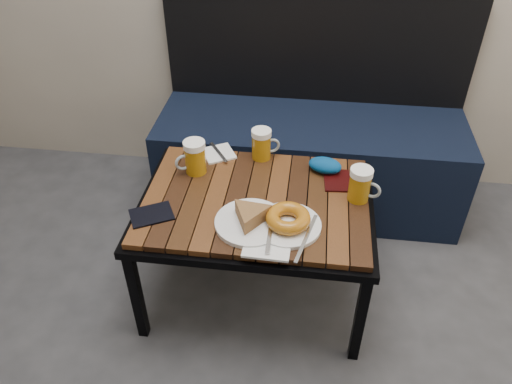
# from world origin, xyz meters

# --- Properties ---
(bench) EXTENTS (1.40, 0.50, 0.95)m
(bench) POSITION_xyz_m (0.27, 1.76, 0.27)
(bench) COLOR black
(bench) RESTS_ON ground
(cafe_table) EXTENTS (0.84, 0.62, 0.47)m
(cafe_table) POSITION_xyz_m (0.09, 1.13, 0.43)
(cafe_table) COLOR black
(cafe_table) RESTS_ON ground
(beer_mug_left) EXTENTS (0.13, 0.11, 0.13)m
(beer_mug_left) POSITION_xyz_m (-0.16, 1.26, 0.54)
(beer_mug_left) COLOR #A46E0D
(beer_mug_left) RESTS_ON cafe_table
(beer_mug_centre) EXTENTS (0.12, 0.09, 0.12)m
(beer_mug_centre) POSITION_xyz_m (0.08, 1.39, 0.53)
(beer_mug_centre) COLOR #A46E0D
(beer_mug_centre) RESTS_ON cafe_table
(beer_mug_right) EXTENTS (0.12, 0.09, 0.13)m
(beer_mug_right) POSITION_xyz_m (0.45, 1.17, 0.54)
(beer_mug_right) COLOR #A46E0D
(beer_mug_right) RESTS_ON cafe_table
(plate_pie) EXTENTS (0.24, 0.24, 0.07)m
(plate_pie) POSITION_xyz_m (0.09, 0.99, 0.50)
(plate_pie) COLOR white
(plate_pie) RESTS_ON cafe_table
(plate_bagel) EXTENTS (0.22, 0.29, 0.06)m
(plate_bagel) POSITION_xyz_m (0.21, 0.99, 0.50)
(plate_bagel) COLOR white
(plate_bagel) RESTS_ON cafe_table
(napkin_left) EXTENTS (0.16, 0.16, 0.01)m
(napkin_left) POSITION_xyz_m (-0.09, 1.39, 0.48)
(napkin_left) COLOR white
(napkin_left) RESTS_ON cafe_table
(napkin_right) EXTENTS (0.15, 0.13, 0.01)m
(napkin_right) POSITION_xyz_m (0.16, 0.89, 0.48)
(napkin_right) COLOR white
(napkin_right) RESTS_ON cafe_table
(passport_navy) EXTENTS (0.17, 0.16, 0.01)m
(passport_navy) POSITION_xyz_m (-0.25, 0.99, 0.48)
(passport_navy) COLOR black
(passport_navy) RESTS_ON cafe_table
(passport_burgundy) EXTENTS (0.11, 0.14, 0.01)m
(passport_burgundy) POSITION_xyz_m (0.38, 1.27, 0.48)
(passport_burgundy) COLOR black
(passport_burgundy) RESTS_ON cafe_table
(knit_pouch) EXTENTS (0.14, 0.11, 0.06)m
(knit_pouch) POSITION_xyz_m (0.33, 1.33, 0.50)
(knit_pouch) COLOR navy
(knit_pouch) RESTS_ON cafe_table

